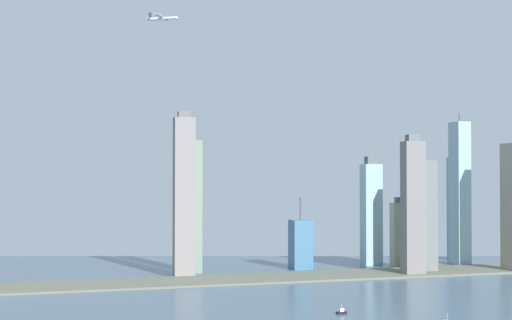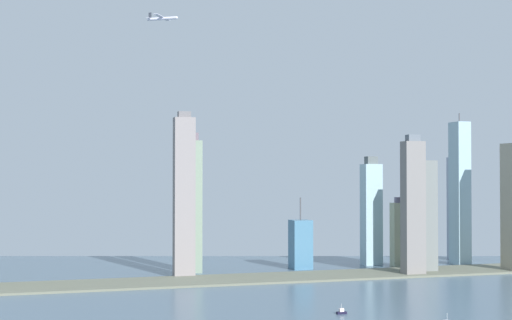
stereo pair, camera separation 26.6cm
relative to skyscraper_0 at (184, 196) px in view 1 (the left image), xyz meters
name	(u,v)px [view 1 (the left image)]	position (x,y,z in m)	size (l,w,h in m)	color
waterfront_pier	(212,280)	(20.84, -38.82, -84.00)	(978.95, 74.02, 2.10)	#666957
skyscraper_0	(184,196)	(0.00, 0.00, 0.00)	(21.89, 13.29, 174.08)	gray
skyscraper_1	(401,234)	(260.97, 14.71, -46.34)	(24.43, 12.13, 81.50)	#979E82
skyscraper_2	(371,213)	(236.67, 44.59, -23.07)	(21.78, 17.96, 129.68)	#9DBFC9
skyscraper_4	(460,193)	(338.85, 14.61, 0.53)	(16.91, 23.22, 181.77)	#96B8C5
skyscraper_6	(301,244)	(141.94, 32.15, -57.02)	(22.43, 22.31, 81.61)	teal
skyscraper_8	(426,216)	(265.71, -33.11, -23.38)	(16.70, 24.45, 123.33)	slate
skyscraper_9	(413,207)	(237.46, -56.59, -12.09)	(22.83, 14.91, 150.39)	slate
skyscraper_11	(459,209)	(365.78, 60.95, -20.05)	(21.41, 21.55, 129.99)	#95A2B9
skyscraper_13	(193,205)	(17.06, 37.63, -10.78)	(18.17, 18.91, 154.03)	gray
boat_1	(342,312)	(74.21, -243.40, -83.46)	(7.94, 3.43, 7.88)	black
airplane	(162,18)	(-37.73, -83.51, 168.57)	(27.96, 28.05, 7.79)	silver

